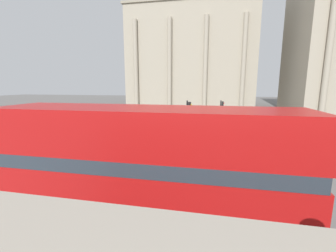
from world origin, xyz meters
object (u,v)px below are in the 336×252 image
at_px(plaza_building_left, 192,59).
at_px(pedestrian_olive, 264,123).
at_px(traffic_light_mid, 188,118).
at_px(pedestrian_grey, 139,141).
at_px(pedestrian_blue, 293,112).
at_px(pedestrian_yellow, 196,113).
at_px(traffic_light_far, 221,112).
at_px(traffic_light_near, 250,138).
at_px(double_decker_bus, 147,163).

xyz_separation_m(plaza_building_left, pedestrian_olive, (10.82, -29.38, -9.90)).
height_order(traffic_light_mid, pedestrian_olive, traffic_light_mid).
distance_m(pedestrian_grey, pedestrian_blue, 26.74).
distance_m(traffic_light_mid, pedestrian_blue, 23.68).
bearing_deg(pedestrian_yellow, traffic_light_far, -4.18).
bearing_deg(traffic_light_mid, traffic_light_near, -54.64).
bearing_deg(plaza_building_left, double_decker_bus, -85.93).
relative_size(pedestrian_olive, pedestrian_blue, 0.98).
height_order(double_decker_bus, traffic_light_far, double_decker_bus).
height_order(plaza_building_left, traffic_light_near, plaza_building_left).
distance_m(plaza_building_left, pedestrian_olive, 32.84).
height_order(traffic_light_near, pedestrian_yellow, traffic_light_near).
relative_size(traffic_light_mid, pedestrian_grey, 2.44).
distance_m(double_decker_bus, plaza_building_left, 48.35).
distance_m(traffic_light_near, traffic_light_mid, 6.41).
relative_size(traffic_light_near, traffic_light_mid, 0.94).
bearing_deg(pedestrian_grey, pedestrian_yellow, -121.86).
relative_size(pedestrian_grey, pedestrian_olive, 0.91).
bearing_deg(traffic_light_far, pedestrian_blue, 48.68).
xyz_separation_m(double_decker_bus, pedestrian_olive, (7.45, 18.10, -1.39)).
bearing_deg(double_decker_bus, plaza_building_left, 93.24).
xyz_separation_m(double_decker_bus, traffic_light_near, (3.98, 4.54, -0.01)).
distance_m(double_decker_bus, pedestrian_olive, 19.62).
bearing_deg(plaza_building_left, traffic_light_far, -78.31).
xyz_separation_m(traffic_light_near, traffic_light_mid, (-3.71, 5.23, 0.13)).
distance_m(traffic_light_mid, pedestrian_yellow, 16.07).
height_order(traffic_light_mid, pedestrian_grey, traffic_light_mid).
relative_size(traffic_light_far, pedestrian_blue, 1.92).
xyz_separation_m(plaza_building_left, traffic_light_far, (6.31, -30.51, -8.65)).
height_order(pedestrian_grey, pedestrian_blue, pedestrian_blue).
relative_size(traffic_light_mid, traffic_light_far, 1.13).
bearing_deg(pedestrian_blue, pedestrian_grey, -4.70).
xyz_separation_m(pedestrian_olive, pedestrian_blue, (6.25, 11.12, 0.02)).
bearing_deg(pedestrian_olive, double_decker_bus, -54.51).
bearing_deg(pedestrian_blue, pedestrian_olive, 5.33).
relative_size(traffic_light_near, pedestrian_yellow, 2.19).
relative_size(traffic_light_near, pedestrian_grey, 2.30).
distance_m(plaza_building_left, traffic_light_mid, 38.80).
xyz_separation_m(double_decker_bus, plaza_building_left, (-3.38, 47.48, 8.51)).
bearing_deg(pedestrian_grey, plaza_building_left, -112.37).
relative_size(double_decker_bus, traffic_light_far, 2.98).
height_order(plaza_building_left, traffic_light_far, plaza_building_left).
xyz_separation_m(traffic_light_far, pedestrian_grey, (-6.20, -8.43, -1.36)).
bearing_deg(pedestrian_olive, plaza_building_left, 168.09).
xyz_separation_m(traffic_light_near, traffic_light_far, (-1.04, 12.43, -0.13)).
bearing_deg(plaza_building_left, pedestrian_grey, -89.84).
relative_size(plaza_building_left, traffic_light_mid, 7.10).
distance_m(plaza_building_left, pedestrian_yellow, 24.08).
distance_m(traffic_light_near, traffic_light_far, 12.48).
distance_m(double_decker_bus, pedestrian_yellow, 25.79).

